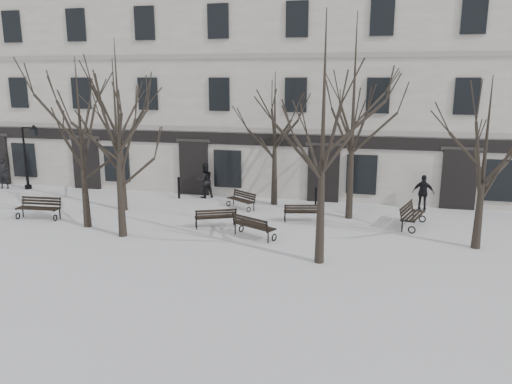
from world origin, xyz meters
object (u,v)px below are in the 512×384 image
(bench_1, at_px, (216,217))
(bench_3, at_px, (242,199))
(tree_1, at_px, (116,128))
(bench_2, at_px, (253,226))
(tree_2, at_px, (324,110))
(bench_4, at_px, (303,212))
(bench_0, at_px, (39,207))
(lamp_post, at_px, (29,152))
(tree_3, at_px, (486,143))
(tree_0, at_px, (80,123))
(bench_5, at_px, (411,215))

(bench_1, relative_size, bench_3, 1.11)
(tree_1, relative_size, bench_3, 4.25)
(bench_2, xyz_separation_m, bench_3, (-1.64, 4.38, -0.06))
(tree_2, xyz_separation_m, bench_2, (-2.86, 2.09, -4.73))
(bench_4, bearing_deg, bench_2, 46.32)
(bench_0, relative_size, lamp_post, 0.54)
(tree_1, height_order, lamp_post, tree_1)
(bench_3, relative_size, bench_4, 0.92)
(tree_3, bearing_deg, tree_0, -176.81)
(tree_2, bearing_deg, bench_4, 104.50)
(tree_1, relative_size, bench_4, 3.91)
(tree_3, distance_m, bench_1, 10.86)
(bench_1, distance_m, bench_5, 8.35)
(bench_1, height_order, bench_5, bench_5)
(tree_1, height_order, tree_3, tree_1)
(tree_3, distance_m, bench_0, 18.82)
(bench_4, bearing_deg, tree_1, 15.72)
(tree_1, xyz_separation_m, bench_2, (5.18, 0.98, -3.85))
(tree_1, relative_size, lamp_post, 1.89)
(tree_1, height_order, tree_2, tree_2)
(bench_1, xyz_separation_m, bench_5, (8.09, 2.06, 0.07))
(bench_1, xyz_separation_m, lamp_post, (-12.58, 4.79, 1.65))
(tree_3, relative_size, lamp_post, 1.72)
(tree_2, distance_m, bench_0, 14.01)
(tree_1, height_order, bench_1, tree_1)
(bench_1, relative_size, lamp_post, 0.50)
(tree_3, bearing_deg, bench_1, 178.84)
(bench_0, bearing_deg, tree_1, -20.29)
(tree_0, xyz_separation_m, bench_1, (5.42, 1.08, -3.96))
(bench_1, distance_m, bench_2, 2.10)
(tree_0, distance_m, bench_4, 10.16)
(lamp_post, bearing_deg, tree_2, -24.35)
(tree_0, bearing_deg, tree_1, -21.92)
(bench_5, bearing_deg, bench_4, 111.26)
(bench_5, distance_m, lamp_post, 20.91)
(bench_2, relative_size, bench_3, 1.17)
(tree_2, relative_size, bench_0, 4.23)
(bench_3, distance_m, lamp_post, 13.00)
(bench_0, relative_size, bench_5, 0.95)
(bench_1, distance_m, bench_3, 3.43)
(bench_5, bearing_deg, bench_0, 116.14)
(bench_3, bearing_deg, bench_4, 7.53)
(tree_1, xyz_separation_m, lamp_post, (-9.27, 6.72, -2.22))
(bench_2, bearing_deg, tree_1, 38.31)
(tree_0, xyz_separation_m, bench_2, (7.29, 0.13, -3.93))
(bench_5, bearing_deg, lamp_post, 99.76)
(bench_2, relative_size, bench_4, 1.07)
(tree_2, distance_m, tree_3, 6.37)
(bench_5, relative_size, lamp_post, 0.57)
(tree_2, distance_m, bench_2, 5.91)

